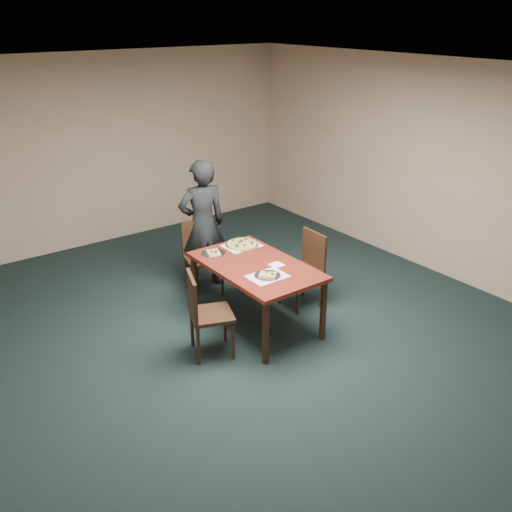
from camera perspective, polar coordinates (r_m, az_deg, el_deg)
ground at (r=6.16m, az=1.83°, el=-9.20°), size 8.00×8.00×0.00m
room_shell at (r=5.42m, az=2.06°, el=6.45°), size 8.00×8.00×8.00m
dining_table at (r=6.29m, az=0.00°, el=-1.60°), size 0.90×1.50×0.75m
chair_far at (r=7.20m, az=-5.49°, el=0.37°), size 0.51×0.51×0.91m
chair_left at (r=5.84m, az=-5.25°, el=-5.41°), size 0.54×0.54×0.91m
chair_right at (r=6.85m, az=5.07°, el=-0.85°), size 0.44×0.44×0.91m
diner at (r=7.21m, az=-5.39°, el=3.16°), size 0.67×0.51×1.67m
placemat_main at (r=6.75m, az=-1.42°, el=1.05°), size 0.42×0.32×0.00m
placemat_near at (r=5.98m, az=1.16°, el=-2.04°), size 0.40×0.30×0.00m
pizza_pan at (r=6.74m, az=-1.42°, el=1.21°), size 0.39×0.39×0.07m
slice_plate_near at (r=5.98m, az=1.17°, el=-1.93°), size 0.28×0.28×0.06m
slice_plate_far at (r=6.54m, az=-4.28°, el=0.33°), size 0.28×0.28×0.06m
napkin at (r=6.24m, az=2.08°, el=-0.89°), size 0.15×0.15×0.01m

